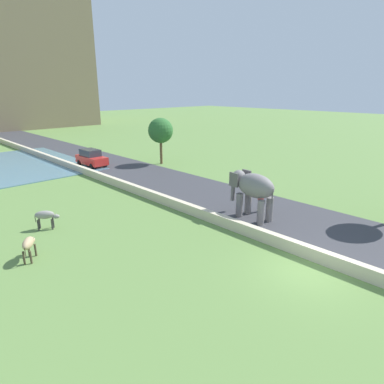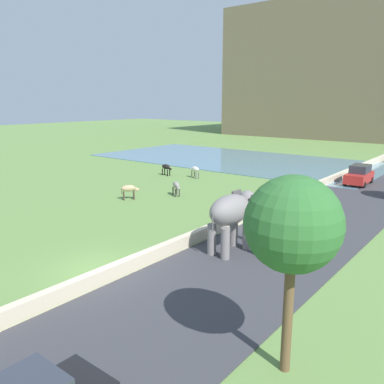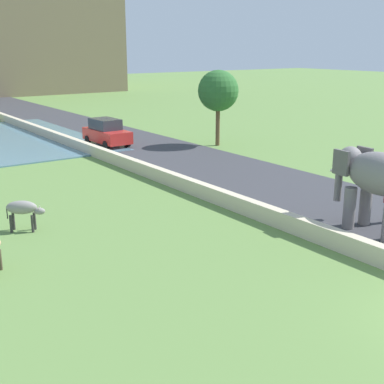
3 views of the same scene
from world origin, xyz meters
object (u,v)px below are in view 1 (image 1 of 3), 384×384
Objects in this scene: elephant at (252,188)px; cow_grey at (46,216)px; car_red at (91,158)px; person_beside_elephant at (261,200)px; cow_tan at (29,244)px.

elephant is 12.59m from cow_grey.
cow_grey is (-10.11, 7.41, -1.20)m from elephant.
elephant is 0.87× the size of car_red.
elephant is at bearing -170.09° from person_beside_elephant.
elephant reaches higher than person_beside_elephant.
elephant reaches higher than car_red.
car_red is at bearing 54.18° from cow_tan.
cow_grey is at bearing 143.75° from elephant.
elephant is 12.91m from cow_tan.
person_beside_elephant is 14.05m from cow_tan.
person_beside_elephant is at bearing -16.57° from cow_tan.
elephant reaches higher than cow_grey.
cow_tan is at bearing 163.43° from person_beside_elephant.
cow_tan is 0.99× the size of cow_grey.
person_beside_elephant reaches higher than cow_grey.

